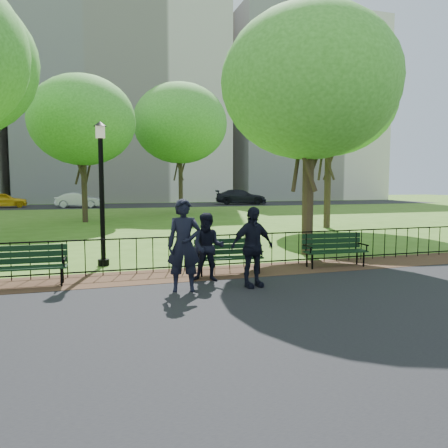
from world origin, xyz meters
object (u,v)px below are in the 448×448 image
object	(u,v)px
tree_mid_e	(329,99)
sedan_silver	(79,200)
person_mid	(208,247)
park_bench_main	(219,252)
park_bench_left_a	(26,261)
lamppost	(102,188)
taxi	(3,200)
tree_far_e	(180,123)
person_right	(252,247)
tree_near_e	(310,84)
tree_far_c	(82,120)
person_left	(184,245)
park_bench_right_a	(334,246)
sedan_dark	(241,197)

from	to	relation	value
tree_mid_e	sedan_silver	xyz separation A→B (m)	(-12.07, 22.32, -5.60)
person_mid	sedan_silver	distance (m)	32.20
park_bench_main	sedan_silver	distance (m)	31.64
park_bench_main	park_bench_left_a	distance (m)	4.31
lamppost	tree_mid_e	xyz separation A→B (m)	(10.98, 7.03, 4.18)
person_mid	taxi	distance (m)	35.11
park_bench_main	taxi	world-z (taller)	taxi
tree_far_e	sedan_silver	distance (m)	14.17
person_mid	person_right	bearing A→B (deg)	-24.69
tree_near_e	tree_far_c	world-z (taller)	tree_far_c
person_left	lamppost	bearing A→B (deg)	125.22
park_bench_right_a	person_mid	world-z (taller)	person_mid
park_bench_right_a	person_left	size ratio (longest dim) A/B	0.91
tree_far_c	taxi	distance (m)	19.24
person_mid	person_right	world-z (taller)	person_right
park_bench_main	lamppost	world-z (taller)	lamppost
tree_far_c	person_right	xyz separation A→B (m)	(3.47, -17.34, -4.82)
person_left	sedan_silver	size ratio (longest dim) A/B	0.47
person_left	person_mid	distance (m)	1.03
tree_near_e	taxi	size ratio (longest dim) A/B	1.87
tree_mid_e	sedan_silver	world-z (taller)	tree_mid_e
lamppost	tree_far_e	xyz separation A→B (m)	(5.97, 18.47, 4.28)
tree_near_e	lamppost	bearing A→B (deg)	-179.53
person_left	park_bench_main	bearing A→B (deg)	60.92
taxi	sedan_silver	xyz separation A→B (m)	(6.50, -1.69, -0.02)
lamppost	person_left	xyz separation A→B (m)	(1.49, -3.40, -1.13)
person_mid	taxi	size ratio (longest dim) A/B	0.38
person_mid	taxi	bearing A→B (deg)	128.71
park_bench_main	person_right	xyz separation A→B (m)	(0.31, -1.42, 0.31)
lamppost	person_left	world-z (taller)	lamppost
park_bench_main	tree_far_e	distance (m)	21.60
tree_near_e	person_right	size ratio (longest dim) A/B	4.38
tree_far_e	sedan_silver	xyz separation A→B (m)	(-7.07, 10.89, -5.69)
lamppost	taxi	distance (m)	31.99
tree_far_e	sedan_silver	size ratio (longest dim) A/B	2.28
person_left	taxi	xyz separation A→B (m)	(-9.09, 34.44, -0.26)
park_bench_left_a	tree_far_c	world-z (taller)	tree_far_c
park_bench_right_a	tree_near_e	xyz separation A→B (m)	(0.30, 2.04, 4.67)
park_bench_left_a	tree_mid_e	xyz separation A→B (m)	(12.65, 9.00, 5.72)
tree_mid_e	park_bench_main	bearing A→B (deg)	-132.50
tree_near_e	tree_far_e	distance (m)	18.46
tree_far_c	tree_far_e	size ratio (longest dim) A/B	0.89
sedan_dark	park_bench_right_a	bearing A→B (deg)	178.58
tree_near_e	taxi	bearing A→B (deg)	113.92
lamppost	tree_mid_e	bearing A→B (deg)	32.65
park_bench_left_a	tree_far_c	distance (m)	16.68
tree_far_c	taxi	xyz separation A→B (m)	(-7.08, 17.18, -4.99)
park_bench_right_a	tree_far_c	world-z (taller)	tree_far_c
tree_far_c	tree_far_e	distance (m)	7.99
lamppost	tree_far_c	world-z (taller)	tree_far_c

